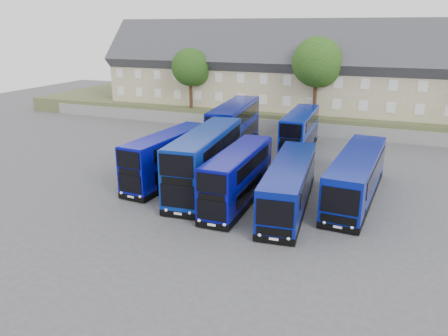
% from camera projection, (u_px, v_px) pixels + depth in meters
% --- Properties ---
extents(ground, '(120.00, 120.00, 0.00)m').
position_uv_depth(ground, '(216.00, 207.00, 30.97)').
color(ground, '#49484D').
rests_on(ground, ground).
extents(retaining_wall, '(70.00, 0.40, 1.50)m').
position_uv_depth(retaining_wall, '(294.00, 127.00, 51.95)').
color(retaining_wall, slate).
rests_on(retaining_wall, ground).
extents(earth_bank, '(80.00, 20.00, 2.00)m').
position_uv_depth(earth_bank, '(310.00, 111.00, 60.71)').
color(earth_bank, brown).
rests_on(earth_bank, ground).
extents(terrace_row, '(54.00, 10.40, 11.20)m').
position_uv_depth(terrace_row, '(307.00, 73.00, 55.44)').
color(terrace_row, tan).
rests_on(terrace_row, earth_bank).
extents(dd_front_left, '(3.10, 10.17, 3.98)m').
position_uv_depth(dd_front_left, '(168.00, 159.00, 35.51)').
color(dd_front_left, '#080A99').
rests_on(dd_front_left, ground).
extents(dd_front_mid, '(3.68, 11.80, 4.62)m').
position_uv_depth(dd_front_mid, '(206.00, 162.00, 33.56)').
color(dd_front_mid, navy).
rests_on(dd_front_mid, ground).
extents(dd_front_right, '(2.35, 9.85, 3.90)m').
position_uv_depth(dd_front_right, '(238.00, 178.00, 31.11)').
color(dd_front_right, '#070884').
rests_on(dd_front_right, ground).
extents(dd_rear_left, '(3.80, 11.96, 4.68)m').
position_uv_depth(dd_rear_left, '(234.00, 127.00, 44.96)').
color(dd_rear_left, '#06107E').
rests_on(dd_rear_left, ground).
extents(dd_rear_right, '(2.73, 10.24, 4.03)m').
position_uv_depth(dd_rear_right, '(300.00, 133.00, 44.15)').
color(dd_rear_right, '#081FA4').
rests_on(dd_rear_right, ground).
extents(coach_east_a, '(3.64, 12.13, 3.27)m').
position_uv_depth(coach_east_a, '(289.00, 186.00, 30.48)').
color(coach_east_a, navy).
rests_on(coach_east_a, ground).
extents(coach_east_b, '(3.40, 12.70, 3.44)m').
position_uv_depth(coach_east_b, '(356.00, 177.00, 31.92)').
color(coach_east_b, '#071689').
rests_on(coach_east_b, ground).
extents(tree_west, '(4.80, 4.80, 7.65)m').
position_uv_depth(tree_west, '(192.00, 69.00, 55.85)').
color(tree_west, '#382314').
rests_on(tree_west, earth_bank).
extents(tree_mid, '(5.76, 5.76, 9.18)m').
position_uv_depth(tree_mid, '(318.00, 64.00, 50.34)').
color(tree_mid, '#382314').
rests_on(tree_mid, earth_bank).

